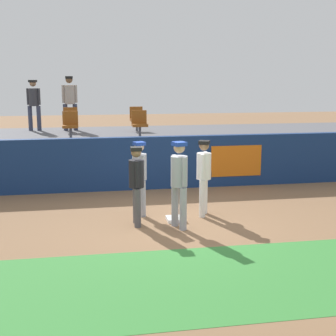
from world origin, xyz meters
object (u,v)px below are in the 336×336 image
object	(u,v)px
player_fielder_home	(204,173)
spectator_capped	(34,101)
seat_front_center	(140,123)
spectator_hooded	(70,99)
seat_back_left	(71,119)
player_coach_visitor	(140,173)
seat_front_left	(70,124)
player_umpire	(136,180)
player_runner_visitor	(179,179)
seat_back_center	(137,118)
first_base	(176,219)

from	to	relation	value
player_fielder_home	spectator_capped	distance (m)	8.20
seat_front_center	spectator_hooded	bearing A→B (deg)	131.21
spectator_hooded	seat_back_left	bearing A→B (deg)	89.80
seat_back_left	spectator_capped	distance (m)	1.58
player_fielder_home	player_coach_visitor	distance (m)	1.47
spectator_capped	seat_front_left	bearing A→B (deg)	132.41
seat_front_left	spectator_capped	bearing A→B (deg)	116.36
player_umpire	seat_front_center	size ratio (longest dim) A/B	2.02
player_runner_visitor	player_coach_visitor	xyz separation A→B (m)	(-0.70, 1.08, -0.08)
player_runner_visitor	seat_back_center	size ratio (longest dim) A/B	2.18
first_base	spectator_capped	xyz separation A→B (m)	(-3.63, 7.18, 2.25)
first_base	player_runner_visitor	xyz separation A→B (m)	(-0.03, -0.48, 1.02)
player_coach_visitor	seat_front_center	size ratio (longest dim) A/B	2.02
spectator_hooded	spectator_capped	distance (m)	1.24
seat_back_center	seat_front_center	xyz separation A→B (m)	(-0.11, -1.80, 0.00)
player_coach_visitor	seat_back_left	xyz separation A→B (m)	(-1.66, 5.77, 0.76)
player_umpire	seat_front_left	size ratio (longest dim) A/B	2.02
seat_back_center	spectator_capped	world-z (taller)	spectator_capped
player_umpire	spectator_capped	distance (m)	7.93
first_base	player_coach_visitor	world-z (taller)	player_coach_visitor
spectator_hooded	spectator_capped	bearing A→B (deg)	-9.47
player_fielder_home	player_coach_visitor	xyz separation A→B (m)	(-1.44, 0.26, -0.01)
player_umpire	seat_back_center	size ratio (longest dim) A/B	2.02
seat_back_center	player_runner_visitor	bearing A→B (deg)	-88.97
seat_front_left	spectator_hooded	distance (m)	2.52
seat_back_center	player_coach_visitor	bearing A→B (deg)	-95.70
player_coach_visitor	seat_front_left	bearing A→B (deg)	-176.06
player_coach_visitor	seat_front_center	distance (m)	4.07
player_umpire	seat_back_center	bearing A→B (deg)	174.45
player_runner_visitor	seat_front_left	xyz separation A→B (m)	(-2.32, 5.05, 0.69)
player_umpire	seat_front_center	xyz separation A→B (m)	(0.62, 4.71, 0.77)
first_base	seat_front_center	distance (m)	4.88
player_fielder_home	spectator_hooded	size ratio (longest dim) A/B	0.92
player_coach_visitor	seat_back_left	world-z (taller)	seat_back_left
seat_front_center	player_runner_visitor	bearing A→B (deg)	-87.36
first_base	seat_front_left	bearing A→B (deg)	117.15
player_fielder_home	player_runner_visitor	distance (m)	1.11
first_base	seat_back_left	world-z (taller)	seat_back_left
seat_front_center	spectator_capped	world-z (taller)	spectator_capped
seat_back_center	seat_front_center	world-z (taller)	same
player_runner_visitor	seat_front_left	size ratio (longest dim) A/B	2.18
first_base	spectator_hooded	distance (m)	7.77
player_fielder_home	seat_back_center	size ratio (longest dim) A/B	2.06
seat_back_center	seat_front_center	distance (m)	1.80
spectator_hooded	seat_front_center	bearing A→B (deg)	129.18
seat_back_left	seat_front_center	distance (m)	2.78
player_runner_visitor	player_coach_visitor	world-z (taller)	player_runner_visitor
player_coach_visitor	seat_front_center	bearing A→B (deg)	155.07
player_fielder_home	seat_front_left	bearing A→B (deg)	-121.01
seat_front_center	first_base	bearing A→B (deg)	-86.74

